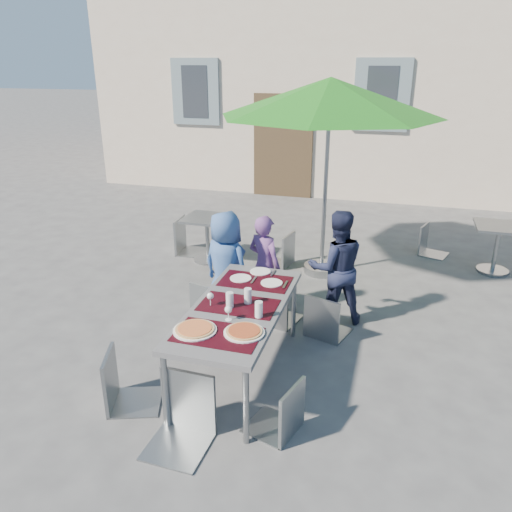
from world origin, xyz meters
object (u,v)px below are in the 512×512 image
(chair_1, at_px, (275,277))
(cafe_table_1, at_px, (498,241))
(pizza_near_right, at_px, (244,332))
(chair_3, at_px, (119,348))
(child_0, at_px, (226,266))
(chair_5, at_px, (180,372))
(chair_4, at_px, (282,379))
(bg_chair_l_0, at_px, (185,215))
(child_1, at_px, (264,265))
(cafe_table_0, at_px, (207,232))
(bg_chair_l_1, at_px, (432,223))
(chair_0, at_px, (209,279))
(chair_2, at_px, (327,291))
(pizza_near_left, at_px, (195,329))
(dining_table, at_px, (239,310))
(patio_umbrella, at_px, (330,98))
(child_2, at_px, (336,267))
(bg_chair_r_0, at_px, (283,230))

(chair_1, distance_m, cafe_table_1, 3.54)
(pizza_near_right, relative_size, chair_1, 0.34)
(pizza_near_right, height_order, chair_3, chair_3)
(chair_1, bearing_deg, child_0, 179.17)
(child_0, distance_m, chair_5, 2.07)
(chair_4, distance_m, bg_chair_l_0, 4.33)
(child_1, height_order, cafe_table_0, child_1)
(bg_chair_l_1, bearing_deg, cafe_table_0, -158.80)
(chair_0, distance_m, chair_2, 1.33)
(chair_4, bearing_deg, chair_3, -178.44)
(pizza_near_left, distance_m, chair_4, 0.83)
(pizza_near_right, distance_m, cafe_table_1, 4.66)
(child_1, bearing_deg, cafe_table_0, -23.08)
(child_1, height_order, bg_chair_l_0, child_1)
(dining_table, bearing_deg, patio_umbrella, 82.72)
(chair_2, relative_size, chair_5, 0.89)
(chair_4, relative_size, cafe_table_1, 1.26)
(chair_5, bearing_deg, chair_4, 21.27)
(patio_umbrella, bearing_deg, cafe_table_1, 16.74)
(chair_0, distance_m, patio_umbrella, 2.78)
(chair_3, distance_m, bg_chair_l_0, 3.77)
(child_0, height_order, chair_0, child_0)
(chair_4, height_order, bg_chair_l_0, bg_chair_l_0)
(chair_3, relative_size, bg_chair_l_1, 1.10)
(cafe_table_0, distance_m, bg_chair_l_1, 3.46)
(child_2, distance_m, chair_2, 0.42)
(chair_4, distance_m, patio_umbrella, 3.89)
(bg_chair_l_0, bearing_deg, cafe_table_1, 6.39)
(chair_4, bearing_deg, child_0, 121.81)
(pizza_near_right, height_order, patio_umbrella, patio_umbrella)
(chair_4, xyz_separation_m, bg_chair_l_0, (-2.41, 3.60, 0.11))
(chair_5, relative_size, bg_chair_l_1, 1.20)
(child_2, bearing_deg, bg_chair_l_0, -53.52)
(dining_table, height_order, chair_4, chair_4)
(child_2, relative_size, chair_3, 1.38)
(child_1, bearing_deg, pizza_near_left, 111.70)
(pizza_near_right, distance_m, bg_chair_l_1, 4.71)
(pizza_near_right, xyz_separation_m, child_0, (-0.71, 1.56, -0.12))
(child_2, height_order, bg_chair_l_1, child_2)
(pizza_near_right, distance_m, child_2, 1.89)
(dining_table, relative_size, bg_chair_l_0, 1.76)
(child_2, bearing_deg, chair_3, 31.14)
(bg_chair_r_0, bearing_deg, dining_table, -84.83)
(chair_2, bearing_deg, bg_chair_r_0, 116.38)
(chair_0, distance_m, bg_chair_l_1, 3.92)
(child_2, bearing_deg, cafe_table_0, -54.28)
(child_0, height_order, chair_3, child_0)
(chair_2, xyz_separation_m, cafe_table_0, (-2.06, 1.74, -0.10))
(bg_chair_l_0, bearing_deg, pizza_near_left, -64.90)
(chair_3, height_order, chair_4, chair_3)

